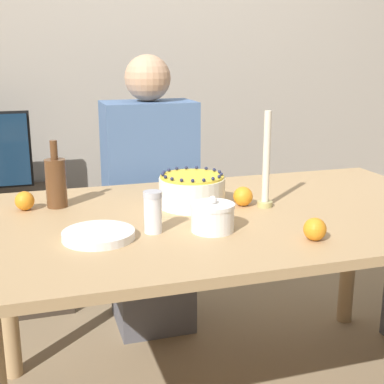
# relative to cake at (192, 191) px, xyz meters

# --- Properties ---
(wall_behind) EXTENTS (8.00, 0.05, 2.60)m
(wall_behind) POSITION_rel_cake_xyz_m (0.11, 1.29, 0.51)
(wall_behind) COLOR #ADA393
(wall_behind) RESTS_ON ground_plane
(dining_table) EXTENTS (1.64, 0.97, 0.74)m
(dining_table) POSITION_rel_cake_xyz_m (0.11, -0.11, -0.15)
(dining_table) COLOR tan
(dining_table) RESTS_ON ground_plane
(cake) EXTENTS (0.23, 0.23, 0.12)m
(cake) POSITION_rel_cake_xyz_m (0.00, 0.00, 0.00)
(cake) COLOR white
(cake) RESTS_ON dining_table
(sugar_bowl) EXTENTS (0.13, 0.13, 0.11)m
(sugar_bowl) POSITION_rel_cake_xyz_m (-0.02, -0.27, -0.01)
(sugar_bowl) COLOR white
(sugar_bowl) RESTS_ON dining_table
(sugar_shaker) EXTENTS (0.06, 0.06, 0.13)m
(sugar_shaker) POSITION_rel_cake_xyz_m (-0.19, -0.23, 0.01)
(sugar_shaker) COLOR white
(sugar_shaker) RESTS_ON dining_table
(plate_stack) EXTENTS (0.21, 0.21, 0.02)m
(plate_stack) POSITION_rel_cake_xyz_m (-0.36, -0.24, -0.04)
(plate_stack) COLOR white
(plate_stack) RESTS_ON dining_table
(candle) EXTENTS (0.05, 0.05, 0.33)m
(candle) POSITION_rel_cake_xyz_m (0.24, -0.08, 0.08)
(candle) COLOR tan
(candle) RESTS_ON dining_table
(bottle) EXTENTS (0.07, 0.07, 0.23)m
(bottle) POSITION_rel_cake_xyz_m (-0.45, 0.13, 0.03)
(bottle) COLOR brown
(bottle) RESTS_ON dining_table
(orange_fruit_0) EXTENTS (0.07, 0.07, 0.07)m
(orange_fruit_0) POSITION_rel_cake_xyz_m (0.17, -0.05, -0.02)
(orange_fruit_0) COLOR orange
(orange_fruit_0) RESTS_ON dining_table
(orange_fruit_1) EXTENTS (0.07, 0.07, 0.07)m
(orange_fruit_1) POSITION_rel_cake_xyz_m (-0.55, 0.12, -0.02)
(orange_fruit_1) COLOR orange
(orange_fruit_1) RESTS_ON dining_table
(orange_fruit_2) EXTENTS (0.07, 0.07, 0.07)m
(orange_fruit_2) POSITION_rel_cake_xyz_m (0.23, -0.43, -0.02)
(orange_fruit_2) COLOR orange
(orange_fruit_2) RESTS_ON dining_table
(person_man_blue_shirt) EXTENTS (0.40, 0.34, 1.25)m
(person_man_blue_shirt) POSITION_rel_cake_xyz_m (-0.02, 0.58, -0.25)
(person_man_blue_shirt) COLOR #595960
(person_man_blue_shirt) RESTS_ON ground_plane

